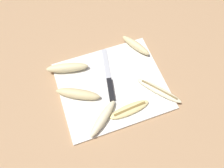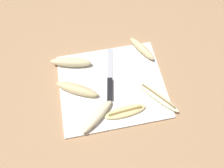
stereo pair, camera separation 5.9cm
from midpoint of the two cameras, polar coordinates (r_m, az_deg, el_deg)
ground_plane at (r=0.91m, az=1.84°, el=-0.74°), size 4.00×4.00×0.00m
cutting_board at (r=0.91m, az=1.85°, el=-0.57°), size 0.43×0.36×0.01m
knife at (r=0.90m, az=1.27°, el=0.07°), size 0.07×0.25×0.02m
banana_bright_far at (r=0.89m, az=13.78°, el=-3.43°), size 0.15×0.17×0.02m
banana_golden_short at (r=0.85m, az=5.44°, el=-7.35°), size 0.17×0.06×0.02m
banana_ripe_center at (r=0.99m, az=9.53°, el=9.00°), size 0.10×0.15×0.03m
banana_pale_long at (r=0.83m, az=-1.88°, el=-8.67°), size 0.15×0.13×0.04m
banana_soft_right at (r=0.94m, az=-8.97°, el=5.52°), size 0.18×0.08×0.04m
banana_mellow_near at (r=0.88m, az=-7.31°, el=-1.56°), size 0.18×0.12×0.04m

